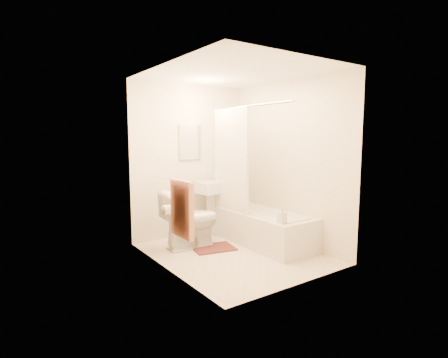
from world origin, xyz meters
TOP-DOWN VIEW (x-y plane):
  - floor at (0.00, 0.00)m, footprint 2.40×2.40m
  - ceiling at (0.00, 0.00)m, footprint 2.40×2.40m
  - wall_back at (0.00, 1.20)m, footprint 2.00×0.02m
  - wall_left at (-1.00, 0.00)m, footprint 0.02×2.40m
  - wall_right at (1.00, 0.00)m, footprint 0.02×2.40m
  - mirror at (0.00, 1.18)m, footprint 0.40×0.03m
  - curtain_rod at (0.30, 0.10)m, footprint 0.03×1.70m
  - shower_curtain at (0.30, 0.50)m, footprint 0.04×0.80m
  - towel_bar at (-0.96, -0.25)m, footprint 0.02×0.60m
  - towel at (-0.93, -0.25)m, footprint 0.06×0.45m
  - toilet_paper at (-0.93, 0.12)m, footprint 0.11×0.12m
  - toilet at (-0.35, 0.59)m, footprint 0.86×0.53m
  - sink at (0.25, 0.95)m, footprint 0.51×0.42m
  - bathtub at (0.63, 0.16)m, footprint 0.73×1.67m
  - bath_mat at (-0.12, 0.34)m, footprint 0.65×0.54m
  - soap_bottle at (0.38, -0.51)m, footprint 0.10×0.10m
  - scrub_brush at (0.65, 0.73)m, footprint 0.12×0.20m

SIDE VIEW (x-z plane):
  - floor at x=0.00m, z-range 0.00..0.00m
  - bath_mat at x=-0.12m, z-range 0.00..0.02m
  - bathtub at x=0.63m, z-range 0.00..0.47m
  - toilet at x=-0.35m, z-range 0.00..0.81m
  - sink at x=0.25m, z-range 0.00..0.95m
  - scrub_brush at x=0.65m, z-range 0.47..0.51m
  - soap_bottle at x=0.38m, z-range 0.47..0.68m
  - toilet_paper at x=-0.93m, z-range 0.64..0.76m
  - towel at x=-0.93m, z-range 0.45..1.11m
  - towel_bar at x=-0.96m, z-range 1.09..1.11m
  - wall_back at x=0.00m, z-range 0.00..2.40m
  - wall_left at x=-1.00m, z-range 0.00..2.40m
  - wall_right at x=1.00m, z-range 0.00..2.40m
  - shower_curtain at x=0.30m, z-range 0.44..2.00m
  - mirror at x=0.00m, z-range 1.23..1.77m
  - curtain_rod at x=0.30m, z-range 1.98..2.02m
  - ceiling at x=0.00m, z-range 2.40..2.40m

